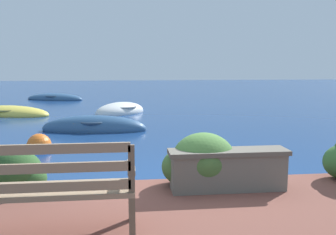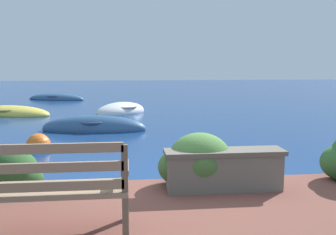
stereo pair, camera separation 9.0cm
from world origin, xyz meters
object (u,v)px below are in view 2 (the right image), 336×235
rowboat_mid (11,113)px  rowboat_far (121,111)px  mooring_buoy (38,145)px  rowboat_outer (56,99)px  rowboat_nearest (94,128)px  park_bench (51,186)px

rowboat_mid → rowboat_far: bearing=22.3°
mooring_buoy → rowboat_outer: bearing=98.6°
rowboat_far → mooring_buoy: rowboat_far is taller
rowboat_outer → mooring_buoy: (1.82, -12.03, 0.04)m
rowboat_nearest → rowboat_far: size_ratio=1.20×
park_bench → mooring_buoy: (-1.23, 4.76, -0.61)m
park_bench → rowboat_outer: park_bench is taller
rowboat_nearest → rowboat_mid: bearing=-40.8°
park_bench → rowboat_nearest: size_ratio=0.49×
park_bench → mooring_buoy: bearing=105.1°
rowboat_nearest → rowboat_mid: (-3.36, 3.72, -0.01)m
rowboat_far → rowboat_mid: bearing=-45.8°
rowboat_nearest → rowboat_outer: size_ratio=0.93×
rowboat_nearest → rowboat_mid: rowboat_nearest is taller
park_bench → rowboat_far: park_bench is taller
park_bench → rowboat_far: 10.90m
park_bench → mooring_buoy: park_bench is taller
rowboat_outer → rowboat_far: bearing=-40.1°
rowboat_mid → rowboat_outer: 6.03m
park_bench → rowboat_far: bearing=88.2°
rowboat_far → mooring_buoy: bearing=27.4°
rowboat_far → park_bench: bearing=40.5°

